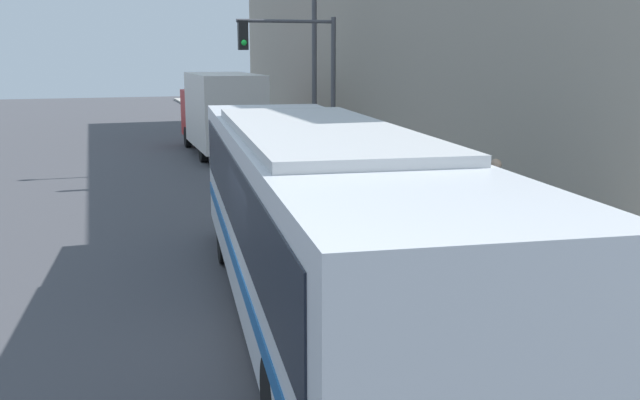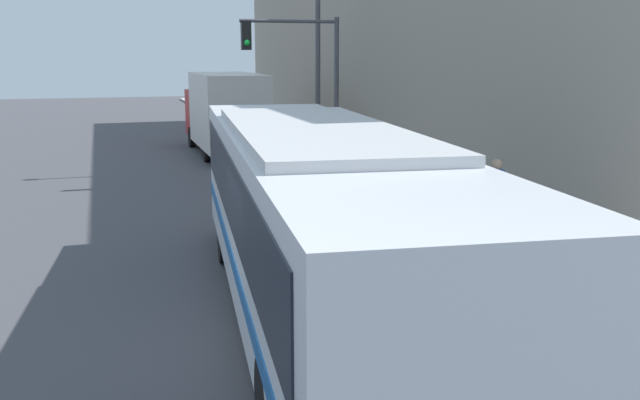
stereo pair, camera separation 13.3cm
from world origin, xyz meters
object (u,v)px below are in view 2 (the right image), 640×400
at_px(pedestrian_mid_block, 393,159).
at_px(city_bus, 315,212).
at_px(traffic_light_pole, 303,67).
at_px(parking_meter, 366,158).
at_px(pedestrian_near_corner, 495,200).
at_px(delivery_truck, 224,111).
at_px(fire_hydrant, 484,233).
at_px(street_lamp, 309,44).

bearing_deg(pedestrian_mid_block, city_bus, -118.81).
distance_m(traffic_light_pole, parking_meter, 4.27).
relative_size(city_bus, pedestrian_near_corner, 6.90).
relative_size(delivery_truck, fire_hydrant, 11.48).
xyz_separation_m(parking_meter, street_lamp, (-0.06, 5.68, 3.32)).
bearing_deg(pedestrian_mid_block, traffic_light_pole, 121.89).
distance_m(city_bus, street_lamp, 16.09).
distance_m(pedestrian_near_corner, pedestrian_mid_block, 6.57).
relative_size(traffic_light_pole, pedestrian_near_corner, 2.85).
height_order(traffic_light_pole, street_lamp, street_lamp).
height_order(fire_hydrant, parking_meter, parking_meter).
distance_m(delivery_truck, pedestrian_mid_block, 10.00).
height_order(delivery_truck, pedestrian_mid_block, delivery_truck).
bearing_deg(delivery_truck, street_lamp, -56.84).
distance_m(delivery_truck, pedestrian_near_corner, 16.20).
bearing_deg(pedestrian_near_corner, pedestrian_mid_block, 86.25).
distance_m(traffic_light_pole, pedestrian_mid_block, 4.51).
height_order(pedestrian_near_corner, pedestrian_mid_block, pedestrian_near_corner).
distance_m(fire_hydrant, street_lamp, 13.10).
xyz_separation_m(city_bus, street_lamp, (4.37, 15.26, 2.58)).
height_order(traffic_light_pole, pedestrian_near_corner, traffic_light_pole).
height_order(city_bus, parking_meter, city_bus).
bearing_deg(pedestrian_mid_block, fire_hydrant, -97.52).
distance_m(delivery_truck, parking_meter, 9.86).
xyz_separation_m(city_bus, pedestrian_mid_block, (5.36, 9.74, -0.83)).
relative_size(street_lamp, pedestrian_mid_block, 4.36).
xyz_separation_m(delivery_truck, parking_meter, (2.56, -9.50, -0.71)).
bearing_deg(pedestrian_near_corner, city_bus, -147.11).
height_order(traffic_light_pole, parking_meter, traffic_light_pole).
xyz_separation_m(delivery_truck, pedestrian_near_corner, (3.05, -15.89, -0.72)).
xyz_separation_m(city_bus, parking_meter, (4.44, 9.58, -0.74)).
height_order(delivery_truck, pedestrian_near_corner, delivery_truck).
height_order(traffic_light_pole, pedestrian_mid_block, traffic_light_pole).
bearing_deg(street_lamp, city_bus, -105.98).
bearing_deg(delivery_truck, city_bus, -95.62).
xyz_separation_m(delivery_truck, street_lamp, (2.49, -3.82, 2.61)).
xyz_separation_m(city_bus, pedestrian_near_corner, (4.93, 3.19, -0.75)).
xyz_separation_m(city_bus, fire_hydrant, (4.44, 2.76, -1.32)).
bearing_deg(fire_hydrant, pedestrian_mid_block, 82.48).
xyz_separation_m(parking_meter, pedestrian_mid_block, (0.92, 0.16, -0.09)).
bearing_deg(delivery_truck, fire_hydrant, -81.09).
distance_m(traffic_light_pole, street_lamp, 2.71).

